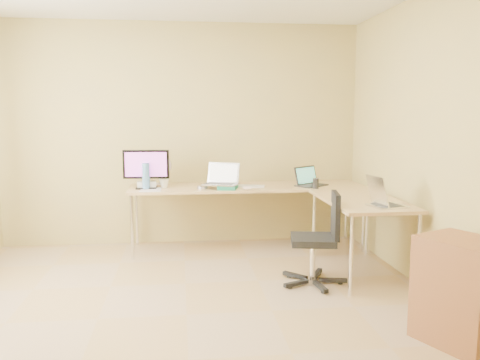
{
  "coord_description": "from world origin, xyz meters",
  "views": [
    {
      "loc": [
        -0.03,
        -3.72,
        1.55
      ],
      "look_at": [
        0.55,
        1.1,
        0.9
      ],
      "focal_mm": 37.42,
      "sensor_mm": 36.0,
      "label": 1
    }
  ],
  "objects": [
    {
      "name": "desk_main",
      "position": [
        0.72,
        1.85,
        0.36
      ],
      "size": [
        2.65,
        0.7,
        0.73
      ],
      "primitive_type": "cube",
      "color": "tan",
      "rests_on": "ground"
    },
    {
      "name": "mug",
      "position": [
        -0.21,
        1.81,
        0.78
      ],
      "size": [
        0.12,
        0.12,
        0.1
      ],
      "primitive_type": "imported",
      "rotation": [
        0.0,
        0.0,
        -0.13
      ],
      "color": "white",
      "rests_on": "desk_main"
    },
    {
      "name": "mouse",
      "position": [
        0.69,
        1.55,
        0.75
      ],
      "size": [
        0.13,
        0.1,
        0.04
      ],
      "primitive_type": "ellipsoid",
      "rotation": [
        0.0,
        0.0,
        -0.36
      ],
      "color": "silver",
      "rests_on": "desk_main"
    },
    {
      "name": "cd_stack",
      "position": [
        0.21,
        1.71,
        0.74
      ],
      "size": [
        0.14,
        0.14,
        0.03
      ],
      "primitive_type": "cylinder",
      "rotation": [
        0.0,
        0.0,
        -0.15
      ],
      "color": "#B4B5DA",
      "rests_on": "desk_main"
    },
    {
      "name": "laptop_return",
      "position": [
        1.78,
        0.44,
        0.84
      ],
      "size": [
        0.38,
        0.33,
        0.23
      ],
      "primitive_type": "cube",
      "rotation": [
        0.0,
        0.0,
        1.77
      ],
      "color": "silver",
      "rests_on": "desk_return"
    },
    {
      "name": "wall_back",
      "position": [
        0.0,
        2.25,
        1.3
      ],
      "size": [
        4.5,
        0.0,
        4.5
      ],
      "primitive_type": "plane",
      "rotation": [
        1.57,
        0.0,
        0.0
      ],
      "color": "tan",
      "rests_on": "ground"
    },
    {
      "name": "office_chair",
      "position": [
        1.16,
        0.59,
        0.5
      ],
      "size": [
        0.6,
        0.6,
        0.86
      ],
      "primitive_type": "cube",
      "rotation": [
        0.0,
        0.0,
        -0.19
      ],
      "color": "black",
      "rests_on": "ground"
    },
    {
      "name": "laptop_center",
      "position": [
        0.41,
        1.66,
        0.89
      ],
      "size": [
        0.44,
        0.4,
        0.23
      ],
      "primitive_type": "cube",
      "rotation": [
        0.0,
        0.0,
        -0.43
      ],
      "color": "silver",
      "rests_on": "desk_main"
    },
    {
      "name": "monitor",
      "position": [
        -0.4,
        1.78,
        0.94
      ],
      "size": [
        0.51,
        0.19,
        0.43
      ],
      "primitive_type": "cube",
      "rotation": [
        0.0,
        0.0,
        -0.06
      ],
      "color": "black",
      "rests_on": "desk_main"
    },
    {
      "name": "desk_fan",
      "position": [
        -0.26,
        2.05,
        0.89
      ],
      "size": [
        0.27,
        0.27,
        0.32
      ],
      "primitive_type": "cylinder",
      "rotation": [
        0.0,
        0.0,
        -0.08
      ],
      "color": "beige",
      "rests_on": "desk_main"
    },
    {
      "name": "black_cup",
      "position": [
        1.44,
        1.55,
        0.79
      ],
      "size": [
        0.08,
        0.08,
        0.12
      ],
      "primitive_type": "cylinder",
      "rotation": [
        0.0,
        0.0,
        -0.15
      ],
      "color": "black",
      "rests_on": "desk_main"
    },
    {
      "name": "wall_front",
      "position": [
        0.0,
        -2.25,
        1.3
      ],
      "size": [
        4.5,
        0.0,
        4.5
      ],
      "primitive_type": "plane",
      "rotation": [
        -1.57,
        0.0,
        0.0
      ],
      "color": "tan",
      "rests_on": "ground"
    },
    {
      "name": "wall_right",
      "position": [
        2.1,
        0.0,
        1.3
      ],
      "size": [
        0.0,
        4.5,
        4.5
      ],
      "primitive_type": "plane",
      "rotation": [
        1.57,
        0.0,
        -1.57
      ],
      "color": "tan",
      "rests_on": "ground"
    },
    {
      "name": "desk_return",
      "position": [
        1.7,
        0.85,
        0.36
      ],
      "size": [
        0.7,
        1.3,
        0.73
      ],
      "primitive_type": "cube",
      "color": "tan",
      "rests_on": "ground"
    },
    {
      "name": "cabinet",
      "position": [
        1.84,
        -0.69,
        0.36
      ],
      "size": [
        0.61,
        0.66,
        0.73
      ],
      "primitive_type": "cube",
      "rotation": [
        0.0,
        0.0,
        0.44
      ],
      "color": "brown",
      "rests_on": "ground"
    },
    {
      "name": "white_box",
      "position": [
        -0.4,
        1.81,
        0.77
      ],
      "size": [
        0.21,
        0.16,
        0.07
      ],
      "primitive_type": "cube",
      "rotation": [
        0.0,
        0.0,
        0.05
      ],
      "color": "silver",
      "rests_on": "desk_main"
    },
    {
      "name": "floor",
      "position": [
        0.0,
        0.0,
        0.0
      ],
      "size": [
        4.5,
        4.5,
        0.0
      ],
      "primitive_type": "plane",
      "color": "tan",
      "rests_on": "ground"
    },
    {
      "name": "papers",
      "position": [
        -0.35,
        1.68,
        0.73
      ],
      "size": [
        0.22,
        0.32,
        0.01
      ],
      "primitive_type": "cube",
      "rotation": [
        0.0,
        0.0,
        -0.01
      ],
      "color": "silver",
      "rests_on": "desk_main"
    },
    {
      "name": "keyboard",
      "position": [
        0.69,
        1.78,
        0.74
      ],
      "size": [
        0.44,
        0.24,
        0.02
      ],
      "primitive_type": "cube",
      "rotation": [
        0.0,
        0.0,
        -0.3
      ],
      "color": "silver",
      "rests_on": "desk_main"
    },
    {
      "name": "laptop_black",
      "position": [
        1.45,
        1.75,
        0.84
      ],
      "size": [
        0.44,
        0.42,
        0.22
      ],
      "primitive_type": "cube",
      "rotation": [
        0.0,
        0.0,
        0.64
      ],
      "color": "#282828",
      "rests_on": "desk_main"
    },
    {
      "name": "water_bottle",
      "position": [
        -0.4,
        1.73,
        0.87
      ],
      "size": [
        0.09,
        0.09,
        0.29
      ],
      "primitive_type": "cylinder",
      "rotation": [
        0.0,
        0.0,
        -0.08
      ],
      "color": "#5387BB",
      "rests_on": "desk_main"
    },
    {
      "name": "book_stack",
      "position": [
        0.48,
        1.66,
        0.75
      ],
      "size": [
        0.26,
        0.31,
        0.04
      ],
      "primitive_type": "cube",
      "rotation": [
        0.0,
        0.0,
        -0.26
      ],
      "color": "#177257",
      "rests_on": "desk_main"
    }
  ]
}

